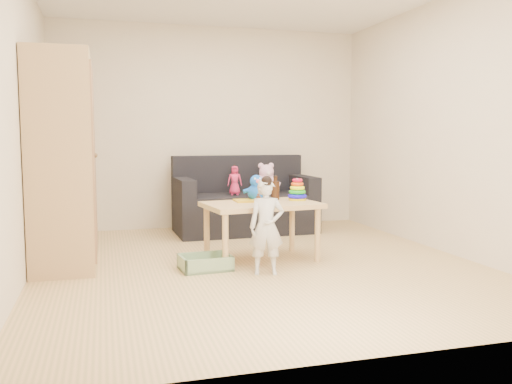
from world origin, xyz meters
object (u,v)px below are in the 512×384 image
object	(u,v)px
wardrobe	(62,162)
toddler	(267,228)
sofa	(245,213)
play_table	(261,232)

from	to	relation	value
wardrobe	toddler	size ratio (longest dim) A/B	2.38
sofa	toddler	bearing A→B (deg)	-100.69
play_table	toddler	distance (m)	0.54
wardrobe	toddler	world-z (taller)	wardrobe
wardrobe	play_table	xyz separation A→B (m)	(1.80, -0.28, -0.68)
toddler	wardrobe	bearing A→B (deg)	166.95
sofa	toddler	xyz separation A→B (m)	(-0.34, -2.06, 0.16)
play_table	sofa	bearing A→B (deg)	81.24
play_table	toddler	world-z (taller)	toddler
wardrobe	sofa	world-z (taller)	wardrobe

